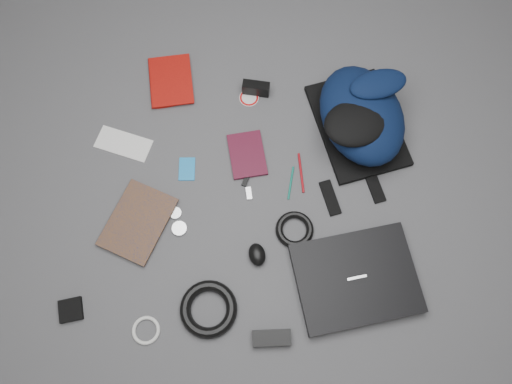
# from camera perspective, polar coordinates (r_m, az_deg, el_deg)

# --- Properties ---
(ground) EXTENTS (4.00, 4.00, 0.00)m
(ground) POSITION_cam_1_polar(r_m,az_deg,el_deg) (1.79, -0.00, -0.21)
(ground) COLOR #4F4F51
(ground) RESTS_ON ground
(backpack) EXTENTS (0.46, 0.53, 0.19)m
(backpack) POSITION_cam_1_polar(r_m,az_deg,el_deg) (1.84, 11.99, 8.59)
(backpack) COLOR black
(backpack) RESTS_ON ground
(laptop) EXTENTS (0.48, 0.42, 0.04)m
(laptop) POSITION_cam_1_polar(r_m,az_deg,el_deg) (1.73, 11.34, -9.67)
(laptop) COLOR black
(laptop) RESTS_ON ground
(textbook_red) EXTENTS (0.21, 0.25, 0.02)m
(textbook_red) POSITION_cam_1_polar(r_m,az_deg,el_deg) (2.00, -12.05, 12.01)
(textbook_red) COLOR #900B08
(textbook_red) RESTS_ON ground
(comic_book) EXTENTS (0.26, 0.31, 0.02)m
(comic_book) POSITION_cam_1_polar(r_m,az_deg,el_deg) (1.83, -15.93, -2.14)
(comic_book) COLOR #9E590B
(comic_book) RESTS_ON ground
(envelope) EXTENTS (0.22, 0.13, 0.00)m
(envelope) POSITION_cam_1_polar(r_m,az_deg,el_deg) (1.92, -14.90, 5.35)
(envelope) COLOR white
(envelope) RESTS_ON ground
(dvd_case) EXTENTS (0.17, 0.21, 0.01)m
(dvd_case) POSITION_cam_1_polar(r_m,az_deg,el_deg) (1.83, -1.03, 4.28)
(dvd_case) COLOR #3C0B1A
(dvd_case) RESTS_ON ground
(compact_camera) EXTENTS (0.10, 0.04, 0.06)m
(compact_camera) POSITION_cam_1_polar(r_m,az_deg,el_deg) (1.93, -0.00, 11.76)
(compact_camera) COLOR black
(compact_camera) RESTS_ON ground
(sticker_disc) EXTENTS (0.10, 0.10, 0.00)m
(sticker_disc) POSITION_cam_1_polar(r_m,az_deg,el_deg) (1.94, -0.80, 10.72)
(sticker_disc) COLOR silver
(sticker_disc) RESTS_ON ground
(pen_teal) EXTENTS (0.01, 0.13, 0.01)m
(pen_teal) POSITION_cam_1_polar(r_m,az_deg,el_deg) (1.80, 4.00, 1.04)
(pen_teal) COLOR #0C6C58
(pen_teal) RESTS_ON ground
(pen_red) EXTENTS (0.04, 0.15, 0.01)m
(pen_red) POSITION_cam_1_polar(r_m,az_deg,el_deg) (1.82, 5.18, 2.20)
(pen_red) COLOR maroon
(pen_red) RESTS_ON ground
(id_badge) EXTENTS (0.07, 0.10, 0.00)m
(id_badge) POSITION_cam_1_polar(r_m,az_deg,el_deg) (1.83, -7.90, 2.62)
(id_badge) COLOR #1A80C9
(id_badge) RESTS_ON ground
(usb_black) EXTENTS (0.03, 0.05, 0.01)m
(usb_black) POSITION_cam_1_polar(r_m,az_deg,el_deg) (1.80, -1.16, 1.39)
(usb_black) COLOR black
(usb_black) RESTS_ON ground
(usb_silver) EXTENTS (0.03, 0.05, 0.01)m
(usb_silver) POSITION_cam_1_polar(r_m,az_deg,el_deg) (1.78, -0.82, -0.15)
(usb_silver) COLOR silver
(usb_silver) RESTS_ON ground
(mouse) EXTENTS (0.08, 0.09, 0.04)m
(mouse) POSITION_cam_1_polar(r_m,az_deg,el_deg) (1.71, 0.12, -7.17)
(mouse) COLOR black
(mouse) RESTS_ON ground
(headphone_left) EXTENTS (0.05, 0.05, 0.01)m
(headphone_left) POSITION_cam_1_polar(r_m,az_deg,el_deg) (1.78, -9.19, -2.40)
(headphone_left) COLOR silver
(headphone_left) RESTS_ON ground
(headphone_right) EXTENTS (0.06, 0.06, 0.01)m
(headphone_right) POSITION_cam_1_polar(r_m,az_deg,el_deg) (1.76, -8.75, -4.15)
(headphone_right) COLOR silver
(headphone_right) RESTS_ON ground
(cable_coil) EXTENTS (0.16, 0.16, 0.03)m
(cable_coil) POSITION_cam_1_polar(r_m,az_deg,el_deg) (1.74, 4.43, -4.30)
(cable_coil) COLOR black
(cable_coil) RESTS_ON ground
(power_brick) EXTENTS (0.13, 0.07, 0.03)m
(power_brick) POSITION_cam_1_polar(r_m,az_deg,el_deg) (1.68, 1.80, -16.34)
(power_brick) COLOR black
(power_brick) RESTS_ON ground
(power_cord_coil) EXTENTS (0.25, 0.25, 0.04)m
(power_cord_coil) POSITION_cam_1_polar(r_m,az_deg,el_deg) (1.69, -5.45, -13.17)
(power_cord_coil) COLOR black
(power_cord_coil) RESTS_ON ground
(pouch) EXTENTS (0.10, 0.10, 0.02)m
(pouch) POSITION_cam_1_polar(r_m,az_deg,el_deg) (1.80, -20.41, -12.52)
(pouch) COLOR black
(pouch) RESTS_ON ground
(white_cable_coil) EXTENTS (0.11, 0.11, 0.01)m
(white_cable_coil) POSITION_cam_1_polar(r_m,az_deg,el_deg) (1.73, -12.46, -15.18)
(white_cable_coil) COLOR silver
(white_cable_coil) RESTS_ON ground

